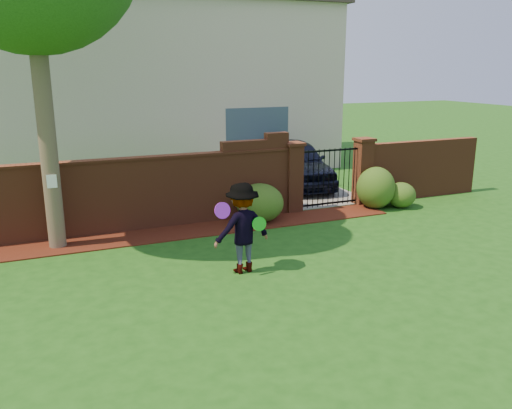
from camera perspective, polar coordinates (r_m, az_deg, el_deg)
name	(u,v)px	position (r m, az deg, el deg)	size (l,w,h in m)	color
ground	(274,278)	(9.88, 1.91, -7.98)	(80.00, 80.00, 0.01)	#1A4912
mulch_bed	(178,233)	(12.55, -8.46, -3.03)	(11.10, 1.08, 0.03)	#3A130A
brick_wall	(125,193)	(12.74, -13.99, 1.21)	(8.70, 0.31, 2.16)	brown
brick_wall_return	(420,169)	(16.38, 17.28, 3.67)	(4.00, 0.25, 1.70)	brown
pillar_left	(293,177)	(14.06, 4.03, 2.99)	(0.50, 0.50, 1.88)	brown
pillar_right	(363,171)	(15.16, 11.48, 3.60)	(0.50, 0.50, 1.88)	brown
iron_gate	(329,177)	(14.60, 7.88, 2.92)	(1.78, 0.03, 1.60)	black
driveway	(269,180)	(18.25, 1.40, 2.71)	(3.20, 8.00, 0.01)	slate
house	(167,84)	(20.84, -9.65, 12.77)	(12.40, 6.40, 6.30)	beige
car	(296,164)	(17.11, 4.40, 4.42)	(1.79, 4.44, 1.51)	black
paper_notice	(52,181)	(11.71, -21.23, 2.35)	(0.20, 0.01, 0.28)	white
shrub_left	(260,203)	(13.21, 0.42, 0.18)	(1.20, 1.20, 0.98)	#214916
shrub_middle	(376,188)	(14.82, 12.83, 1.78)	(1.05, 1.05, 1.16)	#214916
shrub_right	(401,195)	(15.13, 15.44, 1.00)	(0.79, 0.79, 0.71)	#214916
man	(243,228)	(9.88, -1.43, -2.61)	(1.12, 0.64, 1.73)	gray
frisbee_purple	(222,210)	(9.40, -3.66, -0.65)	(0.30, 0.30, 0.03)	purple
frisbee_green	(259,224)	(9.77, 0.34, -2.11)	(0.27, 0.27, 0.03)	#16AA19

